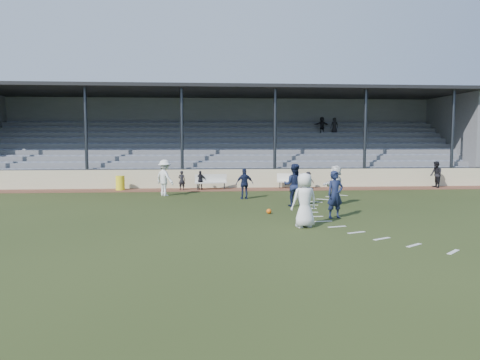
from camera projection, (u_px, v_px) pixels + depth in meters
name	position (u px, v px, depth m)	size (l,w,h in m)	color
ground	(245.00, 218.00, 18.82)	(90.00, 90.00, 0.00)	#263214
cinder_track	(230.00, 189.00, 29.24)	(34.00, 2.00, 0.02)	brown
retaining_wall	(229.00, 179.00, 30.23)	(34.00, 0.18, 1.20)	beige
bench_left	(211.00, 180.00, 29.10)	(2.04, 0.77, 0.95)	silver
bench_right	(293.00, 180.00, 29.60)	(2.01, 1.16, 0.95)	silver
trash_bin	(120.00, 183.00, 28.80)	(0.55, 0.55, 0.88)	yellow
football	(269.00, 211.00, 19.75)	(0.21, 0.21, 0.21)	#E15B0D
player_white_lead	(304.00, 200.00, 16.65)	(0.95, 0.62, 1.95)	white
player_navy_lead	(335.00, 195.00, 18.59)	(0.69, 0.45, 1.90)	#151C39
player_navy_mid	(294.00, 185.00, 21.88)	(0.97, 0.76, 2.01)	#151C39
player_white_wing	(165.00, 178.00, 25.95)	(1.30, 0.75, 2.01)	white
player_navy_wing	(245.00, 184.00, 24.60)	(0.94, 0.39, 1.61)	#151C39
player_white_back	(335.00, 185.00, 22.36)	(1.77, 0.56, 1.91)	white
official	(436.00, 174.00, 30.22)	(0.83, 0.65, 1.71)	black
sub_left_near	(182.00, 180.00, 28.84)	(0.44, 0.29, 1.19)	black
sub_left_far	(200.00, 180.00, 29.02)	(0.69, 0.29, 1.17)	black
sub_right	(308.00, 180.00, 29.58)	(0.70, 0.40, 1.08)	black
grandstand	(226.00, 152.00, 34.78)	(34.60, 9.00, 6.61)	slate
penalty_arc	(345.00, 216.00, 19.14)	(3.89, 14.63, 0.01)	silver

